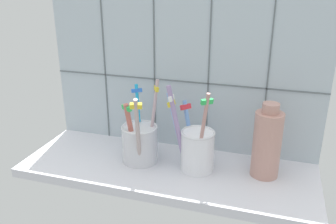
# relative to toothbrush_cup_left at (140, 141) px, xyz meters

# --- Properties ---
(counter_slab) EXTENTS (0.64, 0.22, 0.02)m
(counter_slab) POSITION_rel_toothbrush_cup_left_xyz_m (0.07, -0.01, -0.06)
(counter_slab) COLOR silver
(counter_slab) RESTS_ON ground
(tile_wall_back) EXTENTS (0.64, 0.02, 0.45)m
(tile_wall_back) POSITION_rel_toothbrush_cup_left_xyz_m (0.07, 0.11, 0.16)
(tile_wall_back) COLOR #B2C1CC
(tile_wall_back) RESTS_ON ground
(toothbrush_cup_left) EXTENTS (0.08, 0.13, 0.19)m
(toothbrush_cup_left) POSITION_rel_toothbrush_cup_left_xyz_m (0.00, 0.00, 0.00)
(toothbrush_cup_left) COLOR silver
(toothbrush_cup_left) RESTS_ON counter_slab
(toothbrush_cup_right) EXTENTS (0.11, 0.11, 0.19)m
(toothbrush_cup_right) POSITION_rel_toothbrush_cup_left_xyz_m (0.13, 0.00, 0.00)
(toothbrush_cup_right) COLOR white
(toothbrush_cup_right) RESTS_ON counter_slab
(ceramic_vase) EXTENTS (0.06, 0.06, 0.16)m
(ceramic_vase) POSITION_rel_toothbrush_cup_left_xyz_m (0.27, 0.02, 0.03)
(ceramic_vase) COLOR tan
(ceramic_vase) RESTS_ON counter_slab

